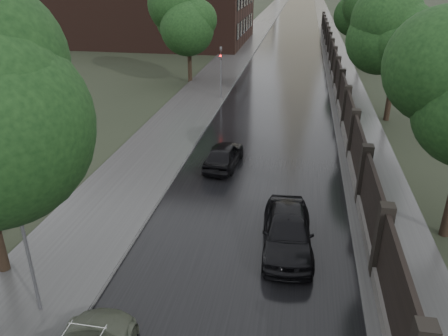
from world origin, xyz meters
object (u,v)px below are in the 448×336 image
tree_right_c (365,16)px  car_right_near (287,231)px  hatchback_left (224,155)px  tree_right_b (398,44)px  lamp_post (24,237)px  traffic_light (221,68)px  tree_left_far (188,20)px

tree_right_c → car_right_near: (-5.90, -33.96, -4.20)m
tree_right_c → car_right_near: bearing=-99.9°
hatchback_left → car_right_near: car_right_near is taller
tree_right_b → tree_right_c: same height
tree_right_c → lamp_post: (-12.90, -38.50, -2.28)m
traffic_light → hatchback_left: (2.39, -12.23, -1.76)m
lamp_post → traffic_light: size_ratio=1.28×
tree_left_far → tree_right_c: 18.45m
tree_right_b → tree_right_c: (0.00, 18.00, 0.00)m
tree_right_c → hatchback_left: (-9.41, -27.24, -4.31)m
tree_right_b → hatchback_left: (-9.41, -9.24, -4.31)m
tree_right_b → tree_right_c: size_ratio=1.00×
tree_right_b → car_right_near: 17.52m
tree_left_far → tree_right_c: size_ratio=1.05×
tree_right_b → traffic_light: size_ratio=1.75×
traffic_light → hatchback_left: 12.59m
lamp_post → hatchback_left: size_ratio=1.37×
tree_left_far → tree_right_c: tree_left_far is taller
lamp_post → car_right_near: 8.56m
tree_right_b → lamp_post: size_ratio=1.37×
tree_right_b → car_right_near: tree_right_b is taller
tree_right_c → traffic_light: 19.26m
lamp_post → car_right_near: size_ratio=1.16×
tree_right_c → hatchback_left: size_ratio=1.88×
lamp_post → tree_right_b: bearing=57.8°
lamp_post → tree_right_c: bearing=71.5°
car_right_near → tree_right_b: bearing=66.0°
tree_right_b → car_right_near: bearing=-110.3°
traffic_light → hatchback_left: bearing=-78.9°
tree_left_far → lamp_post: 28.73m
tree_right_c → lamp_post: tree_right_c is taller
tree_right_c → car_right_near: size_ratio=1.60×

